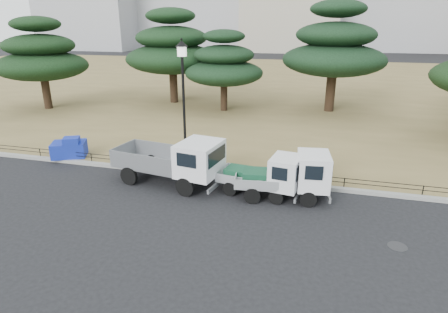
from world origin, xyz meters
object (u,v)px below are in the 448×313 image
(truck_large, at_px, (174,159))
(street_lamp, at_px, (183,86))
(truck_kei_front, at_px, (265,175))
(truck_kei_rear, at_px, (290,176))
(tarp_pile, at_px, (70,148))

(truck_large, bearing_deg, street_lamp, 97.84)
(truck_kei_front, distance_m, truck_kei_rear, 0.96)
(truck_kei_rear, bearing_deg, street_lamp, 156.19)
(truck_large, bearing_deg, truck_kei_front, 8.11)
(truck_large, bearing_deg, truck_kei_rear, 8.03)
(street_lamp, bearing_deg, tarp_pile, 178.32)
(truck_kei_front, xyz_separation_m, street_lamp, (-3.94, 1.44, 3.20))
(truck_kei_front, xyz_separation_m, tarp_pile, (-10.32, 1.62, -0.28))
(tarp_pile, bearing_deg, truck_kei_rear, -8.32)
(truck_large, xyz_separation_m, street_lamp, (0.03, 1.36, 2.92))
(truck_kei_rear, distance_m, tarp_pile, 11.40)
(truck_large, bearing_deg, tarp_pile, 175.54)
(truck_kei_front, xyz_separation_m, truck_kei_rear, (0.96, -0.03, 0.08))
(truck_kei_front, distance_m, street_lamp, 5.27)
(truck_large, height_order, tarp_pile, truck_large)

